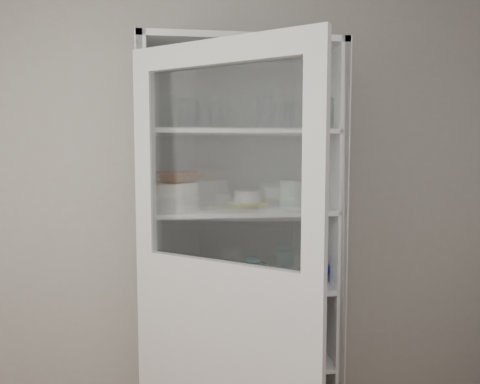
# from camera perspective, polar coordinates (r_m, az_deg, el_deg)

# --- Properties ---
(wall_back) EXTENTS (3.60, 0.02, 2.60)m
(wall_back) POSITION_cam_1_polar(r_m,az_deg,el_deg) (2.64, -4.98, -0.53)
(wall_back) COLOR #AFAFAE
(wall_back) RESTS_ON ground
(pantry_cabinet) EXTENTS (1.00, 0.45, 2.10)m
(pantry_cabinet) POSITION_cam_1_polar(r_m,az_deg,el_deg) (2.55, -0.19, -8.89)
(pantry_cabinet) COLOR silver
(pantry_cabinet) RESTS_ON floor
(cupboard_door) EXTENTS (0.73, 0.59, 2.00)m
(cupboard_door) POSITION_cam_1_polar(r_m,az_deg,el_deg) (2.02, -2.22, -14.72)
(cupboard_door) COLOR silver
(cupboard_door) RESTS_ON floor
(tumbler_0) EXTENTS (0.08, 0.08, 0.13)m
(tumbler_0) POSITION_cam_1_polar(r_m,az_deg,el_deg) (2.24, -6.42, 9.38)
(tumbler_0) COLOR silver
(tumbler_0) RESTS_ON shelf_glass
(tumbler_1) EXTENTS (0.07, 0.07, 0.13)m
(tumbler_1) POSITION_cam_1_polar(r_m,az_deg,el_deg) (2.30, -6.55, 9.25)
(tumbler_1) COLOR silver
(tumbler_1) RESTS_ON shelf_glass
(tumbler_2) EXTENTS (0.08, 0.08, 0.13)m
(tumbler_2) POSITION_cam_1_polar(r_m,az_deg,el_deg) (2.24, -4.34, 9.39)
(tumbler_2) COLOR silver
(tumbler_2) RESTS_ON shelf_glass
(tumbler_3) EXTENTS (0.10, 0.10, 0.14)m
(tumbler_3) POSITION_cam_1_polar(r_m,az_deg,el_deg) (2.30, 3.01, 9.48)
(tumbler_3) COLOR silver
(tumbler_3) RESTS_ON shelf_glass
(tumbler_4) EXTENTS (0.08, 0.08, 0.14)m
(tumbler_4) POSITION_cam_1_polar(r_m,az_deg,el_deg) (2.36, 7.00, 9.28)
(tumbler_4) COLOR silver
(tumbler_4) RESTS_ON shelf_glass
(tumbler_5) EXTENTS (0.09, 0.09, 0.15)m
(tumbler_5) POSITION_cam_1_polar(r_m,az_deg,el_deg) (2.33, 3.22, 9.53)
(tumbler_5) COLOR silver
(tumbler_5) RESTS_ON shelf_glass
(tumbler_6) EXTENTS (0.10, 0.10, 0.15)m
(tumbler_6) POSITION_cam_1_polar(r_m,az_deg,el_deg) (2.38, 10.45, 9.35)
(tumbler_6) COLOR silver
(tumbler_6) RESTS_ON shelf_glass
(tumbler_7) EXTENTS (0.10, 0.10, 0.15)m
(tumbler_7) POSITION_cam_1_polar(r_m,az_deg,el_deg) (2.41, -5.98, 9.33)
(tumbler_7) COLOR silver
(tumbler_7) RESTS_ON shelf_glass
(tumbler_8) EXTENTS (0.08, 0.08, 0.13)m
(tumbler_8) POSITION_cam_1_polar(r_m,az_deg,el_deg) (2.40, -3.00, 9.14)
(tumbler_8) COLOR silver
(tumbler_8) RESTS_ON shelf_glass
(tumbler_9) EXTENTS (0.07, 0.07, 0.13)m
(tumbler_9) POSITION_cam_1_polar(r_m,az_deg,el_deg) (2.42, -5.74, 9.10)
(tumbler_9) COLOR silver
(tumbler_9) RESTS_ON shelf_glass
(goblet_0) EXTENTS (0.08, 0.08, 0.18)m
(goblet_0) POSITION_cam_1_polar(r_m,az_deg,el_deg) (2.49, -6.17, 9.49)
(goblet_0) COLOR silver
(goblet_0) RESTS_ON shelf_glass
(goblet_1) EXTENTS (0.08, 0.08, 0.17)m
(goblet_1) POSITION_cam_1_polar(r_m,az_deg,el_deg) (2.53, -1.87, 9.38)
(goblet_1) COLOR silver
(goblet_1) RESTS_ON shelf_glass
(goblet_2) EXTENTS (0.08, 0.08, 0.18)m
(goblet_2) POSITION_cam_1_polar(r_m,az_deg,el_deg) (2.58, 6.24, 9.39)
(goblet_2) COLOR silver
(goblet_2) RESTS_ON shelf_glass
(goblet_3) EXTENTS (0.07, 0.07, 0.16)m
(goblet_3) POSITION_cam_1_polar(r_m,az_deg,el_deg) (2.58, 4.71, 9.19)
(goblet_3) COLOR silver
(goblet_3) RESTS_ON shelf_glass
(plate_stack_front) EXTENTS (0.23, 0.23, 0.07)m
(plate_stack_front) POSITION_cam_1_polar(r_m,az_deg,el_deg) (2.37, -7.64, -1.28)
(plate_stack_front) COLOR silver
(plate_stack_front) RESTS_ON shelf_plates
(plate_stack_back) EXTENTS (0.22, 0.22, 0.07)m
(plate_stack_back) POSITION_cam_1_polar(r_m,az_deg,el_deg) (2.51, -9.63, -0.97)
(plate_stack_back) COLOR silver
(plate_stack_back) RESTS_ON shelf_plates
(cream_bowl) EXTENTS (0.27, 0.27, 0.06)m
(cream_bowl) POSITION_cam_1_polar(r_m,az_deg,el_deg) (2.37, -7.66, 0.34)
(cream_bowl) COLOR white
(cream_bowl) RESTS_ON plate_stack_front
(terracotta_bowl) EXTENTS (0.30, 0.30, 0.06)m
(terracotta_bowl) POSITION_cam_1_polar(r_m,az_deg,el_deg) (2.36, -7.68, 1.80)
(terracotta_bowl) COLOR brown
(terracotta_bowl) RESTS_ON cream_bowl
(glass_platter) EXTENTS (0.32, 0.32, 0.02)m
(glass_platter) POSITION_cam_1_polar(r_m,az_deg,el_deg) (2.43, 0.96, -1.71)
(glass_platter) COLOR silver
(glass_platter) RESTS_ON shelf_plates
(yellow_trivet) EXTENTS (0.19, 0.19, 0.01)m
(yellow_trivet) POSITION_cam_1_polar(r_m,az_deg,el_deg) (2.43, 0.96, -1.37)
(yellow_trivet) COLOR gold
(yellow_trivet) RESTS_ON glass_platter
(white_ramekin) EXTENTS (0.18, 0.18, 0.06)m
(white_ramekin) POSITION_cam_1_polar(r_m,az_deg,el_deg) (2.42, 0.96, -0.54)
(white_ramekin) COLOR silver
(white_ramekin) RESTS_ON yellow_trivet
(grey_bowl_stack) EXTENTS (0.13, 0.13, 0.14)m
(grey_bowl_stack) POSITION_cam_1_polar(r_m,az_deg,el_deg) (2.47, 6.41, -0.20)
(grey_bowl_stack) COLOR #B2C3C1
(grey_bowl_stack) RESTS_ON shelf_plates
(mug_blue) EXTENTS (0.16, 0.16, 0.10)m
(mug_blue) POSITION_cam_1_polar(r_m,az_deg,el_deg) (2.55, 9.40, -9.66)
(mug_blue) COLOR #152CA0
(mug_blue) RESTS_ON shelf_mugs
(mug_teal) EXTENTS (0.11, 0.11, 0.09)m
(mug_teal) POSITION_cam_1_polar(r_m,az_deg,el_deg) (2.57, 2.10, -9.60)
(mug_teal) COLOR #187583
(mug_teal) RESTS_ON shelf_mugs
(mug_white) EXTENTS (0.13, 0.13, 0.09)m
(mug_white) POSITION_cam_1_polar(r_m,az_deg,el_deg) (2.41, 4.52, -10.60)
(mug_white) COLOR silver
(mug_white) RESTS_ON shelf_mugs
(teal_jar) EXTENTS (0.10, 0.10, 0.12)m
(teal_jar) POSITION_cam_1_polar(r_m,az_deg,el_deg) (2.53, 1.50, -9.52)
(teal_jar) COLOR #187583
(teal_jar) RESTS_ON shelf_mugs
(measuring_cups) EXTENTS (0.11, 0.11, 0.04)m
(measuring_cups) POSITION_cam_1_polar(r_m,az_deg,el_deg) (2.40, -3.49, -11.24)
(measuring_cups) COLOR #ADADAD
(measuring_cups) RESTS_ON shelf_mugs
(white_canister) EXTENTS (0.13, 0.13, 0.12)m
(white_canister) POSITION_cam_1_polar(r_m,az_deg,el_deg) (2.48, -5.31, -9.78)
(white_canister) COLOR silver
(white_canister) RESTS_ON shelf_mugs
(cream_dish) EXTENTS (0.31, 0.31, 0.07)m
(cream_dish) POSITION_cam_1_polar(r_m,az_deg,el_deg) (2.64, -0.59, -18.53)
(cream_dish) COLOR white
(cream_dish) RESTS_ON shelf_bot
(tin_box) EXTENTS (0.23, 0.19, 0.06)m
(tin_box) POSITION_cam_1_polar(r_m,az_deg,el_deg) (2.63, 3.16, -18.90)
(tin_box) COLOR gray
(tin_box) RESTS_ON shelf_bot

